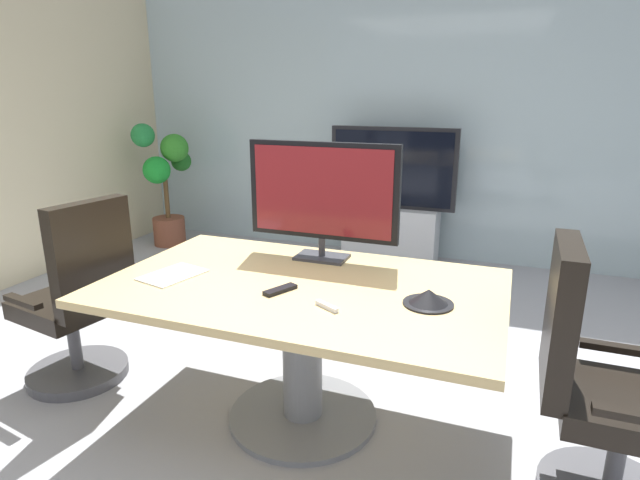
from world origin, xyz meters
The scene contains 12 objects.
ground_plane centered at (0.00, 0.00, 0.00)m, with size 7.06×7.06×0.00m, color #99999E.
wall_back_glass_partition centered at (0.00, 2.89, 1.43)m, with size 6.06×0.10×2.85m, color #9EB2B7.
conference_table centered at (0.10, -0.13, 0.55)m, with size 1.89×1.15×0.74m.
office_chair_left centered at (-1.21, -0.25, 0.46)m, with size 0.63×0.61×1.09m.
office_chair_right centered at (1.40, -0.22, 0.46)m, with size 0.60×0.57×1.09m.
tv_monitor centered at (0.06, 0.28, 1.10)m, with size 0.84×0.18×0.64m.
wall_display_unit centered at (-0.08, 2.54, 0.44)m, with size 1.20×0.36×1.31m.
potted_plant centered at (-2.47, 2.25, 0.72)m, with size 0.53×0.63×1.31m.
conference_phone centered at (0.71, -0.17, 0.78)m, with size 0.22×0.22×0.07m.
remote_control centered at (0.05, -0.26, 0.75)m, with size 0.05×0.17×0.02m, color black.
whiteboard_marker centered at (0.31, -0.36, 0.75)m, with size 0.13×0.02×0.02m, color silver.
paper_notepad centered at (-0.55, -0.26, 0.75)m, with size 0.21×0.30×0.01m, color white.
Camera 1 is at (1.01, -2.28, 1.64)m, focal length 29.10 mm.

